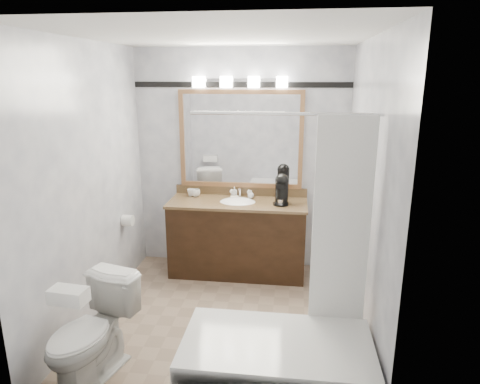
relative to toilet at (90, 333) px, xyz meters
name	(u,v)px	position (x,y,z in m)	size (l,w,h in m)	color
room	(222,190)	(0.83, 0.90, 0.87)	(2.42, 2.62, 2.52)	gray
vanity	(238,236)	(0.83, 1.92, 0.06)	(1.53, 0.58, 0.97)	black
mirror	(241,140)	(0.83, 2.18, 1.12)	(1.40, 0.04, 1.10)	#A6744B
vanity_light_bar	(240,82)	(0.83, 2.13, 1.75)	(1.02, 0.14, 0.12)	silver
accent_stripe	(241,85)	(0.83, 2.19, 1.72)	(2.40, 0.01, 0.06)	black
bathtub	(280,361)	(1.39, 0.00, -0.10)	(1.30, 0.75, 1.96)	white
tp_roll	(128,220)	(-0.31, 1.56, 0.32)	(0.12, 0.12, 0.11)	white
toilet	(90,333)	(0.00, 0.00, 0.00)	(0.42, 0.74, 0.76)	white
tissue_box	(69,296)	(0.00, -0.22, 0.43)	(0.24, 0.13, 0.10)	white
coffee_maker	(282,188)	(1.31, 1.90, 0.64)	(0.17, 0.22, 0.33)	black
cup_left	(196,193)	(0.32, 2.06, 0.51)	(0.11, 0.11, 0.08)	white
cup_right	(191,192)	(0.26, 2.08, 0.51)	(0.09, 0.09, 0.08)	white
soap_bottle_a	(234,192)	(0.77, 2.09, 0.53)	(0.05, 0.06, 0.12)	white
soap_bottle_b	(251,194)	(0.96, 2.07, 0.52)	(0.07, 0.07, 0.09)	white
soap_bar	(235,197)	(0.78, 2.03, 0.48)	(0.09, 0.06, 0.03)	beige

